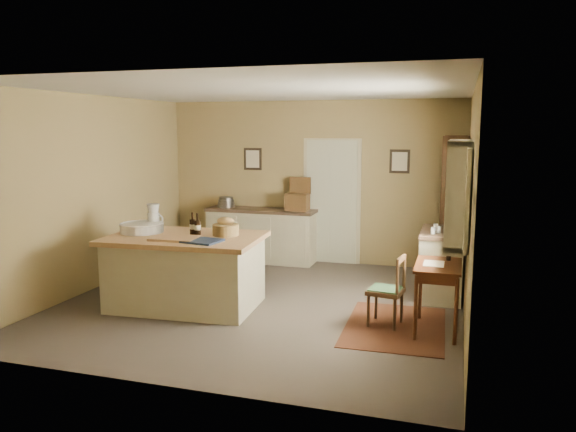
% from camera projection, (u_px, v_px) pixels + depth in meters
% --- Properties ---
extents(ground, '(5.00, 5.00, 0.00)m').
position_uv_depth(ground, '(262.00, 303.00, 7.28)').
color(ground, brown).
rests_on(ground, ground).
extents(wall_back, '(5.00, 0.10, 2.70)m').
position_uv_depth(wall_back, '(312.00, 182.00, 9.43)').
color(wall_back, olive).
rests_on(wall_back, ground).
extents(wall_front, '(5.00, 0.10, 2.70)m').
position_uv_depth(wall_front, '(161.00, 235.00, 4.71)').
color(wall_front, olive).
rests_on(wall_front, ground).
extents(wall_left, '(0.10, 5.00, 2.70)m').
position_uv_depth(wall_left, '(92.00, 193.00, 7.80)').
color(wall_left, olive).
rests_on(wall_left, ground).
extents(wall_right, '(0.10, 5.00, 2.70)m').
position_uv_depth(wall_right, '(469.00, 208.00, 6.34)').
color(wall_right, olive).
rests_on(wall_right, ground).
extents(ceiling, '(5.00, 5.00, 0.00)m').
position_uv_depth(ceiling, '(261.00, 90.00, 6.86)').
color(ceiling, silver).
rests_on(ceiling, wall_back).
extents(door, '(0.97, 0.06, 2.11)m').
position_uv_depth(door, '(332.00, 200.00, 9.35)').
color(door, beige).
rests_on(door, ground).
extents(framed_prints, '(2.82, 0.02, 0.38)m').
position_uv_depth(framed_prints, '(323.00, 160.00, 9.30)').
color(framed_prints, black).
rests_on(framed_prints, ground).
extents(window, '(0.25, 1.99, 1.12)m').
position_uv_depth(window, '(463.00, 192.00, 6.15)').
color(window, '#BFBB98').
rests_on(window, ground).
extents(work_island, '(1.97, 1.35, 1.20)m').
position_uv_depth(work_island, '(185.00, 269.00, 7.07)').
color(work_island, '#BFBB98').
rests_on(work_island, ground).
extents(sideboard, '(1.86, 0.53, 1.18)m').
position_uv_depth(sideboard, '(262.00, 233.00, 9.51)').
color(sideboard, '#BFBB98').
rests_on(sideboard, ground).
extents(rug, '(1.14, 1.63, 0.01)m').
position_uv_depth(rug, '(395.00, 326.00, 6.39)').
color(rug, '#451E0D').
rests_on(rug, ground).
extents(writing_desk, '(0.49, 0.80, 0.82)m').
position_uv_depth(writing_desk, '(438.00, 273.00, 6.16)').
color(writing_desk, '#37190B').
rests_on(writing_desk, ground).
extents(desk_chair, '(0.43, 0.43, 0.80)m').
position_uv_depth(desk_chair, '(386.00, 291.00, 6.39)').
color(desk_chair, '#311F11').
rests_on(desk_chair, ground).
extents(right_cabinet, '(0.56, 1.01, 0.99)m').
position_uv_depth(right_cabinet, '(442.00, 263.00, 7.48)').
color(right_cabinet, '#BFBB98').
rests_on(right_cabinet, ground).
extents(shelving_unit, '(0.36, 0.96, 2.14)m').
position_uv_depth(shelving_unit, '(457.00, 208.00, 8.32)').
color(shelving_unit, '#311F11').
rests_on(shelving_unit, ground).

